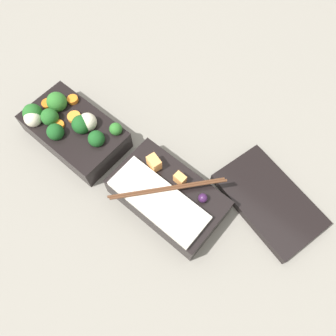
% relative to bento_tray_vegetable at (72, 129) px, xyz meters
% --- Properties ---
extents(ground_plane, '(3.00, 3.00, 0.00)m').
position_rel_bento_tray_vegetable_xyz_m(ground_plane, '(0.14, 0.02, -0.03)').
color(ground_plane, gray).
extents(bento_tray_vegetable, '(0.22, 0.13, 0.08)m').
position_rel_bento_tray_vegetable_xyz_m(bento_tray_vegetable, '(0.00, 0.00, 0.00)').
color(bento_tray_vegetable, black).
rests_on(bento_tray_vegetable, ground_plane).
extents(bento_tray_rice, '(0.22, 0.18, 0.08)m').
position_rel_bento_tray_vegetable_xyz_m(bento_tray_rice, '(0.25, 0.01, -0.00)').
color(bento_tray_rice, black).
rests_on(bento_tray_rice, ground_plane).
extents(bento_lid, '(0.24, 0.17, 0.02)m').
position_rel_bento_tray_vegetable_xyz_m(bento_lid, '(0.41, 0.15, -0.03)').
color(bento_lid, black).
rests_on(bento_lid, ground_plane).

